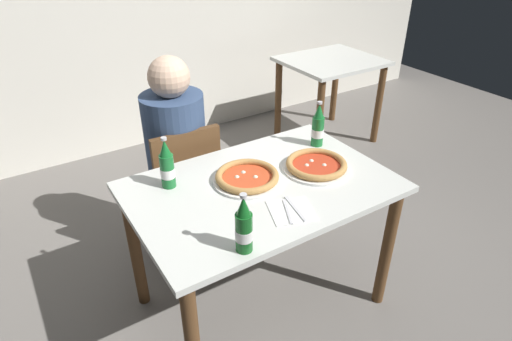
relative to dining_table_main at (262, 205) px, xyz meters
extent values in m
plane|color=slate|center=(0.00, 0.00, -0.64)|extent=(8.00, 8.00, 0.00)
cube|color=silver|center=(0.00, 0.00, 0.10)|extent=(1.20, 0.80, 0.03)
cylinder|color=brown|center=(0.54, -0.34, -0.28)|extent=(0.06, 0.06, 0.72)
cylinder|color=brown|center=(-0.54, 0.34, -0.28)|extent=(0.06, 0.06, 0.72)
cylinder|color=brown|center=(0.54, 0.34, -0.28)|extent=(0.06, 0.06, 0.72)
cube|color=brown|center=(-0.14, 0.68, -0.21)|extent=(0.41, 0.41, 0.04)
cube|color=brown|center=(-0.15, 0.50, 0.01)|extent=(0.38, 0.05, 0.40)
cylinder|color=brown|center=(0.03, 0.85, -0.43)|extent=(0.04, 0.04, 0.41)
cylinder|color=brown|center=(-0.31, 0.85, -0.43)|extent=(0.04, 0.04, 0.41)
cylinder|color=brown|center=(0.02, 0.51, -0.43)|extent=(0.04, 0.04, 0.41)
cylinder|color=brown|center=(-0.32, 0.51, -0.43)|extent=(0.04, 0.04, 0.41)
cube|color=#2D3342|center=(-0.14, 0.66, -0.41)|extent=(0.32, 0.28, 0.45)
cylinder|color=#33476B|center=(-0.14, 0.66, 0.09)|extent=(0.34, 0.34, 0.55)
sphere|color=beige|center=(-0.14, 0.66, 0.46)|extent=(0.22, 0.22, 0.22)
cube|color=silver|center=(1.58, 1.34, 0.10)|extent=(0.80, 0.70, 0.03)
cylinder|color=brown|center=(1.24, 1.05, -0.28)|extent=(0.06, 0.06, 0.72)
cylinder|color=brown|center=(1.92, 1.05, -0.28)|extent=(0.06, 0.06, 0.72)
cylinder|color=brown|center=(1.24, 1.63, -0.28)|extent=(0.06, 0.06, 0.72)
cylinder|color=brown|center=(1.92, 1.63, -0.28)|extent=(0.06, 0.06, 0.72)
cylinder|color=white|center=(-0.04, 0.06, 0.12)|extent=(0.32, 0.32, 0.01)
cylinder|color=#CC4723|center=(-0.04, 0.06, 0.13)|extent=(0.23, 0.23, 0.01)
torus|color=#B78447|center=(-0.04, 0.06, 0.14)|extent=(0.30, 0.30, 0.03)
sphere|color=silver|center=(-0.08, 0.09, 0.13)|extent=(0.02, 0.02, 0.02)
sphere|color=silver|center=(-0.01, 0.04, 0.13)|extent=(0.02, 0.02, 0.02)
sphere|color=silver|center=(-0.03, 0.11, 0.13)|extent=(0.02, 0.02, 0.02)
cylinder|color=white|center=(0.30, -0.02, 0.12)|extent=(0.32, 0.32, 0.01)
cylinder|color=#BC381E|center=(0.30, -0.02, 0.13)|extent=(0.23, 0.23, 0.01)
torus|color=#B78447|center=(0.30, -0.02, 0.14)|extent=(0.30, 0.30, 0.03)
sphere|color=silver|center=(0.26, 0.00, 0.13)|extent=(0.02, 0.02, 0.02)
sphere|color=silver|center=(0.33, -0.04, 0.13)|extent=(0.02, 0.02, 0.02)
sphere|color=silver|center=(0.31, 0.02, 0.13)|extent=(0.02, 0.02, 0.02)
cylinder|color=#196B2D|center=(0.47, 0.17, 0.19)|extent=(0.06, 0.06, 0.16)
cone|color=#196B2D|center=(0.47, 0.17, 0.31)|extent=(0.05, 0.05, 0.07)
cylinder|color=#B7B7BC|center=(0.47, 0.17, 0.36)|extent=(0.03, 0.03, 0.01)
cylinder|color=white|center=(0.47, 0.17, 0.19)|extent=(0.07, 0.07, 0.04)
cylinder|color=#14591E|center=(-0.30, -0.34, 0.19)|extent=(0.06, 0.06, 0.16)
cone|color=#14591E|center=(-0.30, -0.34, 0.31)|extent=(0.05, 0.05, 0.07)
cylinder|color=#B7B7BC|center=(-0.30, -0.34, 0.36)|extent=(0.03, 0.03, 0.01)
cylinder|color=white|center=(-0.30, -0.34, 0.19)|extent=(0.07, 0.07, 0.04)
cylinder|color=#196B2D|center=(-0.36, 0.22, 0.19)|extent=(0.06, 0.06, 0.16)
cone|color=#196B2D|center=(-0.36, 0.22, 0.31)|extent=(0.05, 0.05, 0.07)
cylinder|color=#B7B7BC|center=(-0.36, 0.22, 0.36)|extent=(0.03, 0.03, 0.01)
cylinder|color=white|center=(-0.36, 0.22, 0.19)|extent=(0.07, 0.07, 0.04)
cube|color=white|center=(-0.01, -0.24, 0.12)|extent=(0.23, 0.23, 0.00)
cube|color=silver|center=(0.01, -0.24, 0.12)|extent=(0.05, 0.19, 0.00)
cube|color=silver|center=(-0.03, -0.24, 0.12)|extent=(0.08, 0.16, 0.00)
camera|label=1|loc=(-0.92, -1.40, 1.19)|focal=30.37mm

